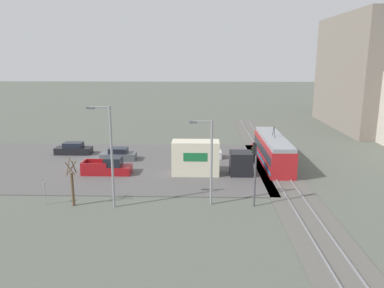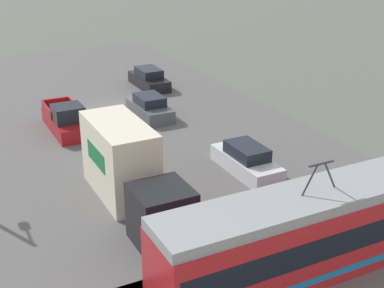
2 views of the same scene
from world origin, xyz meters
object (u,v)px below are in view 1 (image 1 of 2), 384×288
(box_truck, at_px, (207,159))
(sedan_car_2, at_px, (203,153))
(light_rail_tram, at_px, (273,150))
(traffic_light_pole, at_px, (255,166))
(street_tree, at_px, (72,185))
(sedan_car_0, at_px, (74,149))
(no_parking_sign, at_px, (45,191))
(pickup_truck, at_px, (108,167))
(street_lamp_mid_block, at_px, (209,156))
(street_lamp_near_crossing, at_px, (109,150))
(sedan_car_1, at_px, (119,155))

(box_truck, xyz_separation_m, sedan_car_2, (-6.75, -0.42, -1.06))
(light_rail_tram, distance_m, traffic_light_pole, 13.86)
(sedan_car_2, xyz_separation_m, street_tree, (15.81, -11.08, 1.18))
(sedan_car_0, bearing_deg, no_parking_sign, 11.20)
(light_rail_tram, height_order, street_tree, light_rail_tram)
(pickup_truck, xyz_separation_m, traffic_light_pole, (8.51, 14.67, 2.82))
(light_rail_tram, height_order, street_lamp_mid_block, street_lamp_mid_block)
(sedan_car_0, distance_m, traffic_light_pole, 27.41)
(street_tree, relative_size, street_lamp_near_crossing, 0.48)
(street_tree, xyz_separation_m, street_lamp_near_crossing, (0.20, 3.37, 3.07))
(pickup_truck, relative_size, street_lamp_near_crossing, 0.61)
(pickup_truck, distance_m, street_lamp_near_crossing, 10.32)
(sedan_car_0, bearing_deg, sedan_car_2, 84.87)
(box_truck, distance_m, street_lamp_mid_block, 8.78)
(sedan_car_0, bearing_deg, street_tree, 18.81)
(pickup_truck, distance_m, traffic_light_pole, 17.19)
(street_tree, bearing_deg, light_rail_tram, 124.79)
(street_lamp_mid_block, bearing_deg, light_rail_tram, 148.63)
(sedan_car_1, bearing_deg, street_lamp_near_crossing, -169.58)
(traffic_light_pole, distance_m, street_lamp_near_crossing, 12.15)
(sedan_car_1, distance_m, street_tree, 14.71)
(sedan_car_0, height_order, street_lamp_mid_block, street_lamp_mid_block)
(sedan_car_1, xyz_separation_m, street_lamp_mid_block, (13.99, 10.96, 3.62))
(sedan_car_1, relative_size, no_parking_sign, 2.07)
(street_tree, bearing_deg, no_parking_sign, -93.56)
(no_parking_sign, bearing_deg, street_lamp_near_crossing, 86.53)
(traffic_light_pole, height_order, street_tree, traffic_light_pole)
(box_truck, distance_m, sedan_car_1, 12.26)
(box_truck, distance_m, no_parking_sign, 16.60)
(street_lamp_near_crossing, bearing_deg, traffic_light_pole, 92.67)
(sedan_car_2, xyz_separation_m, traffic_light_pole, (15.45, 4.35, 2.89))
(sedan_car_0, xyz_separation_m, street_tree, (17.33, 5.90, 1.18))
(sedan_car_0, relative_size, traffic_light_pole, 0.83)
(street_tree, xyz_separation_m, no_parking_sign, (-0.16, -2.50, -0.62))
(light_rail_tram, relative_size, street_lamp_near_crossing, 1.49)
(sedan_car_0, relative_size, no_parking_sign, 2.25)
(street_lamp_mid_block, bearing_deg, traffic_light_pole, 85.54)
(box_truck, height_order, sedan_car_2, box_truck)
(sedan_car_2, xyz_separation_m, no_parking_sign, (15.66, -13.58, 0.56))
(sedan_car_0, bearing_deg, light_rail_tram, 81.37)
(pickup_truck, xyz_separation_m, street_lamp_mid_block, (8.21, 10.83, 3.53))
(pickup_truck, xyz_separation_m, no_parking_sign, (8.71, -3.26, 0.49))
(light_rail_tram, xyz_separation_m, street_tree, (13.49, -19.42, 0.22))
(light_rail_tram, distance_m, street_lamp_near_crossing, 21.35)
(pickup_truck, xyz_separation_m, sedan_car_1, (-5.78, -0.12, -0.09))
(traffic_light_pole, relative_size, no_parking_sign, 2.70)
(pickup_truck, relative_size, sedan_car_2, 1.12)
(sedan_car_1, bearing_deg, light_rail_tram, -93.54)
(street_tree, bearing_deg, pickup_truck, 175.11)
(pickup_truck, bearing_deg, traffic_light_pole, 59.88)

